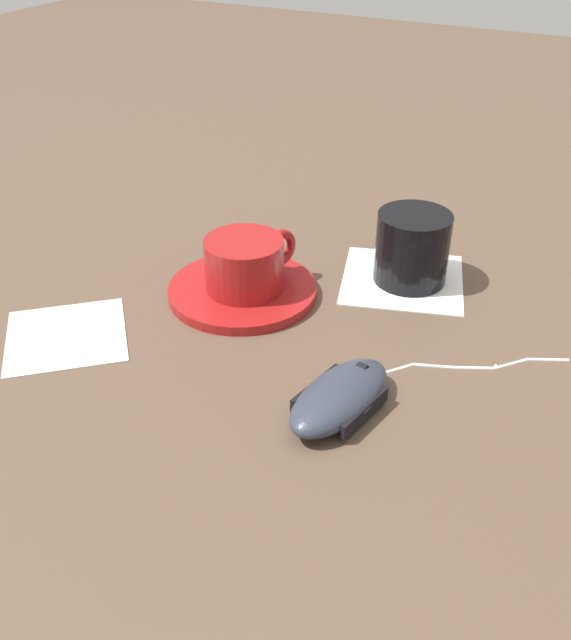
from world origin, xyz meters
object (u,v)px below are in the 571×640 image
at_px(coffee_cup, 246,263).
at_px(drinking_glass, 412,247).
at_px(computer_mouse, 340,397).
at_px(saucer, 243,290).

height_order(coffee_cup, drinking_glass, drinking_glass).
distance_m(computer_mouse, drinking_glass, 0.24).
bearing_deg(computer_mouse, drinking_glass, -174.70).
bearing_deg(coffee_cup, saucer, -64.73).
bearing_deg(saucer, drinking_glass, 127.11).
xyz_separation_m(computer_mouse, drinking_glass, (-0.24, -0.02, 0.03)).
bearing_deg(saucer, coffee_cup, 115.27).
relative_size(saucer, computer_mouse, 1.25).
xyz_separation_m(coffee_cup, computer_mouse, (0.13, 0.17, -0.02)).
relative_size(saucer, coffee_cup, 1.50).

